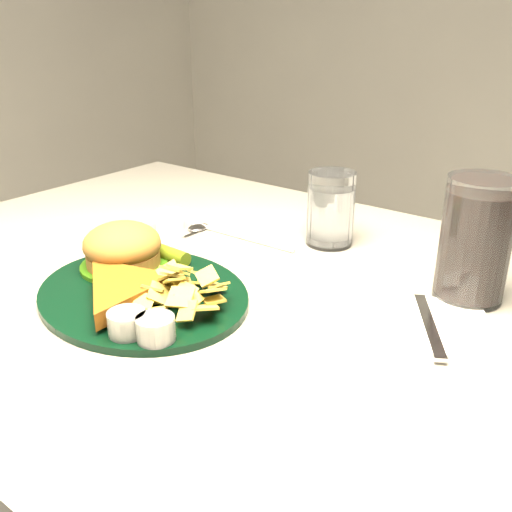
{
  "coord_description": "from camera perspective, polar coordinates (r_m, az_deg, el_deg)",
  "views": [
    {
      "loc": [
        0.42,
        -0.54,
        1.08
      ],
      "look_at": [
        0.02,
        -0.01,
        0.8
      ],
      "focal_mm": 40.0,
      "sensor_mm": 36.0,
      "label": 1
    }
  ],
  "objects": [
    {
      "name": "fork_napkin",
      "position": [
        0.69,
        17.26,
        -6.24
      ],
      "size": [
        0.22,
        0.24,
        0.01
      ],
      "primitive_type": null,
      "rotation": [
        0.0,
        0.0,
        0.55
      ],
      "color": "white",
      "rests_on": "table"
    },
    {
      "name": "water_glass",
      "position": [
        0.88,
        7.48,
        4.7
      ],
      "size": [
        0.09,
        0.09,
        0.11
      ],
      "primitive_type": "cylinder",
      "rotation": [
        0.0,
        0.0,
        0.33
      ],
      "color": "white",
      "rests_on": "table"
    },
    {
      "name": "cola_glass",
      "position": [
        0.74,
        21.1,
        1.49
      ],
      "size": [
        0.11,
        0.11,
        0.16
      ],
      "primitive_type": "cylinder",
      "rotation": [
        0.0,
        0.0,
        0.37
      ],
      "color": "black",
      "rests_on": "table"
    },
    {
      "name": "dinner_plate",
      "position": [
        0.72,
        -11.42,
        -1.72
      ],
      "size": [
        0.34,
        0.3,
        0.07
      ],
      "primitive_type": null,
      "rotation": [
        0.0,
        0.0,
        -0.21
      ],
      "color": "black",
      "rests_on": "table"
    },
    {
      "name": "wrapped_straw",
      "position": [
        0.91,
        -1.6,
        1.98
      ],
      "size": [
        0.21,
        0.08,
        0.01
      ],
      "primitive_type": null,
      "rotation": [
        0.0,
        0.0,
        0.02
      ],
      "color": "silver",
      "rests_on": "table"
    },
    {
      "name": "ramekin",
      "position": [
        0.96,
        -8.64,
        3.59
      ],
      "size": [
        0.05,
        0.05,
        0.03
      ],
      "primitive_type": "cylinder",
      "rotation": [
        0.0,
        0.0,
        -0.12
      ],
      "color": "white",
      "rests_on": "table"
    },
    {
      "name": "spoon",
      "position": [
        0.9,
        -8.25,
        1.57
      ],
      "size": [
        0.04,
        0.14,
        0.01
      ],
      "primitive_type": null,
      "rotation": [
        0.0,
        0.0,
        -0.05
      ],
      "color": "silver",
      "rests_on": "table"
    },
    {
      "name": "table",
      "position": [
        0.98,
        -0.41,
        -22.97
      ],
      "size": [
        1.2,
        0.8,
        0.75
      ],
      "primitive_type": null,
      "color": "#AAA59A",
      "rests_on": "ground"
    }
  ]
}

